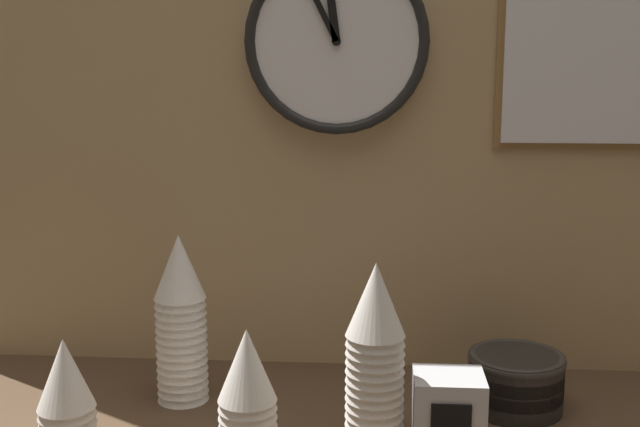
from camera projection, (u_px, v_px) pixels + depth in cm
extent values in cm
cube|color=tan|center=(347.00, 88.00, 145.83)|extent=(160.00, 3.00, 105.00)
cone|color=white|center=(248.00, 418.00, 118.14)|extent=(8.80, 8.80, 10.93)
cone|color=white|center=(248.00, 409.00, 117.88)|extent=(8.80, 8.80, 10.93)
cone|color=white|center=(247.00, 401.00, 117.62)|extent=(8.80, 8.80, 10.93)
cone|color=white|center=(247.00, 392.00, 117.36)|extent=(8.80, 8.80, 10.93)
cone|color=white|center=(247.00, 383.00, 117.10)|extent=(8.80, 8.80, 10.93)
cone|color=white|center=(247.00, 374.00, 116.84)|extent=(8.80, 8.80, 10.93)
cone|color=white|center=(247.00, 365.00, 116.58)|extent=(8.80, 8.80, 10.93)
cone|color=white|center=(67.00, 408.00, 121.63)|extent=(8.80, 8.80, 10.93)
cone|color=white|center=(66.00, 399.00, 121.37)|extent=(8.80, 8.80, 10.93)
cone|color=white|center=(66.00, 391.00, 121.11)|extent=(8.80, 8.80, 10.93)
cone|color=white|center=(65.00, 382.00, 120.85)|extent=(8.80, 8.80, 10.93)
cone|color=white|center=(65.00, 373.00, 120.59)|extent=(8.80, 8.80, 10.93)
cone|color=white|center=(374.00, 416.00, 118.78)|extent=(8.80, 8.80, 10.93)
cone|color=white|center=(374.00, 407.00, 118.52)|extent=(8.80, 8.80, 10.93)
cone|color=white|center=(374.00, 399.00, 118.26)|extent=(8.80, 8.80, 10.93)
cone|color=white|center=(375.00, 390.00, 118.00)|extent=(8.80, 8.80, 10.93)
cone|color=white|center=(375.00, 381.00, 117.74)|extent=(8.80, 8.80, 10.93)
cone|color=white|center=(375.00, 372.00, 117.48)|extent=(8.80, 8.80, 10.93)
cone|color=white|center=(375.00, 363.00, 117.22)|extent=(8.80, 8.80, 10.93)
cone|color=white|center=(375.00, 354.00, 116.96)|extent=(8.80, 8.80, 10.93)
cone|color=white|center=(375.00, 345.00, 116.70)|extent=(8.80, 8.80, 10.93)
cone|color=white|center=(375.00, 336.00, 116.44)|extent=(8.80, 8.80, 10.93)
cone|color=white|center=(375.00, 327.00, 116.18)|extent=(8.80, 8.80, 10.93)
cone|color=white|center=(375.00, 318.00, 115.92)|extent=(8.80, 8.80, 10.93)
cone|color=white|center=(376.00, 309.00, 115.66)|extent=(8.80, 8.80, 10.93)
cone|color=white|center=(376.00, 299.00, 115.40)|extent=(8.80, 8.80, 10.93)
cone|color=white|center=(183.00, 369.00, 137.05)|extent=(8.80, 8.80, 10.93)
cone|color=white|center=(182.00, 361.00, 136.79)|extent=(8.80, 8.80, 10.93)
cone|color=white|center=(182.00, 353.00, 136.53)|extent=(8.80, 8.80, 10.93)
cone|color=white|center=(182.00, 346.00, 136.27)|extent=(8.80, 8.80, 10.93)
cone|color=white|center=(181.00, 338.00, 136.01)|extent=(8.80, 8.80, 10.93)
cone|color=white|center=(181.00, 330.00, 135.75)|extent=(8.80, 8.80, 10.93)
cone|color=white|center=(181.00, 322.00, 135.49)|extent=(8.80, 8.80, 10.93)
cone|color=white|center=(181.00, 315.00, 135.24)|extent=(8.80, 8.80, 10.93)
cone|color=white|center=(180.00, 307.00, 134.98)|extent=(8.80, 8.80, 10.93)
cone|color=white|center=(180.00, 299.00, 134.72)|extent=(8.80, 8.80, 10.93)
cone|color=white|center=(180.00, 291.00, 134.46)|extent=(8.80, 8.80, 10.93)
cone|color=white|center=(180.00, 283.00, 134.20)|extent=(8.80, 8.80, 10.93)
cone|color=white|center=(179.00, 275.00, 133.94)|extent=(8.80, 8.80, 10.93)
cone|color=white|center=(179.00, 267.00, 133.68)|extent=(8.80, 8.80, 10.93)
cylinder|color=black|center=(515.00, 395.00, 133.91)|extent=(15.72, 15.72, 4.64)
cylinder|color=black|center=(516.00, 382.00, 133.46)|extent=(15.72, 15.72, 4.64)
cylinder|color=black|center=(516.00, 368.00, 133.01)|extent=(15.72, 15.72, 4.64)
torus|color=#302D2A|center=(517.00, 359.00, 132.71)|extent=(16.14, 16.14, 1.67)
cylinder|color=white|center=(337.00, 41.00, 141.87)|extent=(32.18, 1.80, 32.18)
torus|color=black|center=(336.00, 41.00, 141.08)|extent=(32.87, 1.98, 32.87)
cube|color=black|center=(333.00, 18.00, 139.89)|extent=(2.50, 0.60, 8.17)
cube|color=black|center=(321.00, 8.00, 139.74)|extent=(6.47, 0.60, 11.70)
cylinder|color=black|center=(336.00, 41.00, 140.60)|extent=(1.61, 0.60, 1.61)
cube|color=olive|center=(634.00, 19.00, 138.34)|extent=(46.48, 0.60, 45.46)
cube|color=white|center=(635.00, 19.00, 137.93)|extent=(44.08, 1.20, 43.06)
cube|color=#B7B7BC|center=(448.00, 411.00, 119.85)|extent=(10.55, 9.13, 11.45)
cube|color=black|center=(451.00, 425.00, 115.18)|extent=(5.80, 0.40, 6.41)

